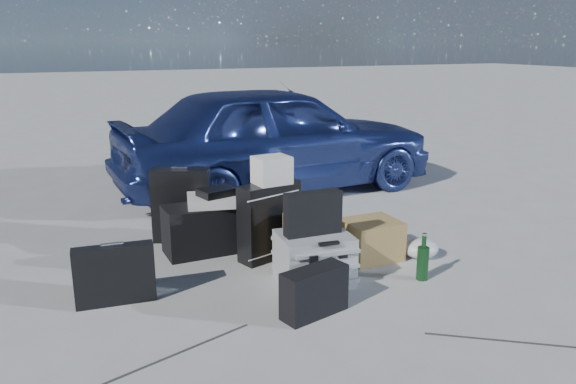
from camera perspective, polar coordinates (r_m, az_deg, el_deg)
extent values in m
plane|color=#A5A6A1|center=(3.86, 4.00, -9.96)|extent=(60.00, 60.00, 0.00)
imported|color=#374A98|center=(6.22, -1.21, 5.58)|extent=(3.62, 1.61, 1.21)
cube|color=#9DA1A2|center=(3.91, 2.67, -6.77)|extent=(0.53, 0.45, 0.35)
cube|color=black|center=(3.81, 2.55, -2.16)|extent=(0.40, 0.11, 0.30)
cube|color=black|center=(3.77, -17.20, -8.03)|extent=(0.51, 0.16, 0.39)
cube|color=black|center=(4.76, -10.77, -1.33)|extent=(0.50, 0.35, 0.62)
cube|color=black|center=(4.31, -1.90, -2.97)|extent=(0.53, 0.32, 0.59)
cube|color=silver|center=(4.20, -1.66, 2.24)|extent=(0.28, 0.23, 0.21)
cube|color=black|center=(4.52, -7.56, -3.60)|extent=(0.78, 0.35, 0.39)
cube|color=silver|center=(4.45, -7.42, -0.81)|extent=(0.49, 0.41, 0.07)
cube|color=black|center=(4.42, -7.23, 0.01)|extent=(0.32, 0.26, 0.06)
cube|color=#976742|center=(4.20, 1.88, -4.81)|extent=(0.32, 0.21, 0.41)
cube|color=olive|center=(4.39, 8.46, -4.79)|extent=(0.40, 0.35, 0.30)
ellipsoid|color=silver|center=(4.49, 13.32, -5.59)|extent=(0.33, 0.30, 0.15)
cube|color=black|center=(3.48, 2.68, -10.09)|extent=(0.46, 0.26, 0.30)
cylinder|color=black|center=(4.07, 13.55, -6.49)|extent=(0.11, 0.11, 0.33)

